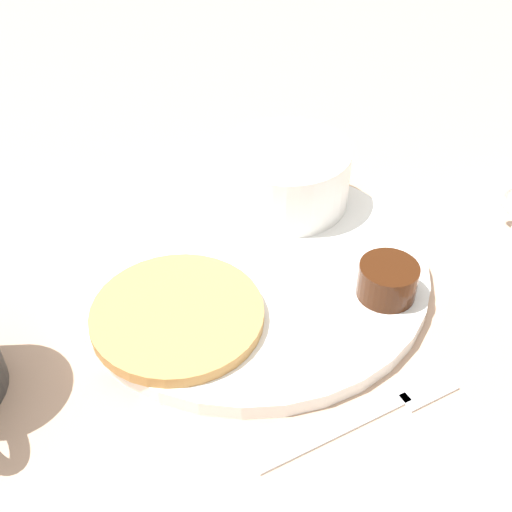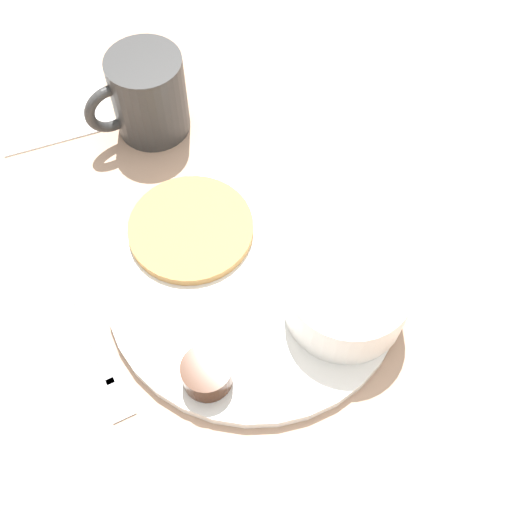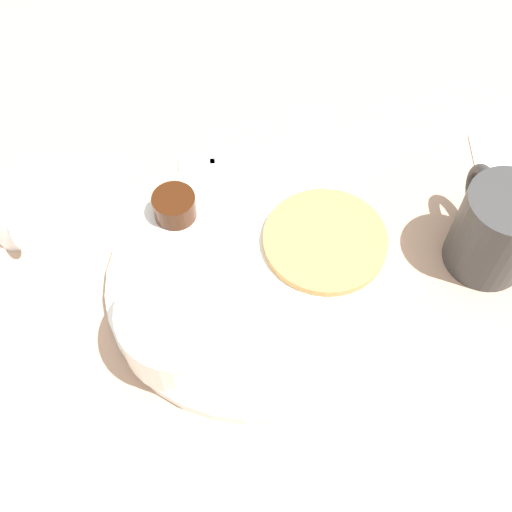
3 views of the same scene
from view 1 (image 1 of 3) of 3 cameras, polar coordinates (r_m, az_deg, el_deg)
ground_plane at (r=0.49m, az=-0.57°, el=-1.51°), size 4.00×4.00×0.00m
plate at (r=0.49m, az=-0.58°, el=-0.98°), size 0.27×0.27×0.01m
pancake_stack at (r=0.44m, az=-7.01°, el=-5.23°), size 0.12×0.12×0.01m
bowl at (r=0.53m, az=2.64°, el=7.33°), size 0.11×0.11×0.05m
syrup_cup at (r=0.46m, az=11.60°, el=-2.14°), size 0.04×0.04×0.03m
butter_ramekin at (r=0.54m, az=4.61°, el=6.83°), size 0.05×0.05×0.04m
fork at (r=0.41m, az=11.22°, el=-13.13°), size 0.06×0.14×0.00m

